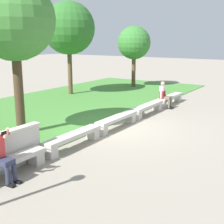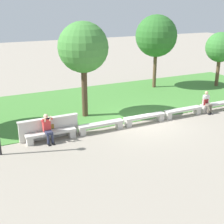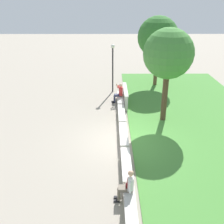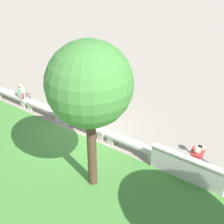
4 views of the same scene
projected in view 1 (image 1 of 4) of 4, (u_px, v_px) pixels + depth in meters
name	position (u px, v px, depth m)	size (l,w,h in m)	color
ground_plane	(117.00, 128.00, 11.57)	(80.00, 80.00, 0.00)	gray
grass_strip	(34.00, 113.00, 13.88)	(24.41, 8.00, 0.03)	#478438
bench_main	(5.00, 166.00, 7.38)	(2.35, 0.40, 0.45)	beige
bench_near	(73.00, 138.00, 9.44)	(2.35, 0.40, 0.45)	beige
bench_mid	(117.00, 120.00, 11.49)	(2.35, 0.40, 0.45)	beige
bench_far	(148.00, 107.00, 13.55)	(2.35, 0.40, 0.45)	beige
bench_end	(170.00, 98.00, 15.61)	(2.35, 0.40, 0.45)	beige
person_photographer	(0.00, 151.00, 7.11)	(0.49, 0.74, 1.32)	black
person_distant	(165.00, 94.00, 14.75)	(0.48, 0.68, 1.26)	black
backpack	(162.00, 95.00, 14.78)	(0.28, 0.24, 0.43)	maroon
tree_behind_wall	(14.00, 20.00, 9.96)	(2.68, 2.68, 5.19)	#4C3826
tree_right_background	(69.00, 28.00, 17.59)	(2.98, 2.98, 5.29)	brown
tree_far_back	(134.00, 43.00, 20.60)	(2.19, 2.19, 4.04)	brown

